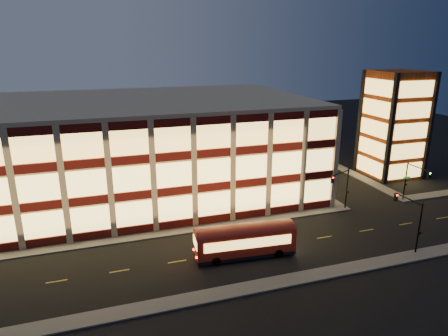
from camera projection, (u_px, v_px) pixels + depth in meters
name	position (u px, v px, depth m)	size (l,w,h in m)	color
ground	(183.00, 235.00, 48.65)	(200.00, 200.00, 0.00)	black
sidewalk_office_south	(157.00, 234.00, 48.64)	(54.00, 2.00, 0.15)	#514F4C
sidewalk_office_east	(289.00, 174.00, 70.89)	(2.00, 30.00, 0.15)	#514F4C
sidewalk_tower_south	(436.00, 194.00, 61.42)	(14.00, 2.00, 0.15)	#514F4C
sidewalk_tower_west	(342.00, 169.00, 74.15)	(2.00, 30.00, 0.15)	#514F4C
sidewalk_near	(214.00, 295.00, 36.83)	(100.00, 2.00, 0.15)	#514F4C
office_building	(139.00, 146.00, 60.97)	(50.45, 30.45, 14.50)	tan
stair_tower	(394.00, 124.00, 68.70)	(8.60, 8.60, 18.00)	#8C3814
traffic_signal_far	(342.00, 183.00, 54.24)	(3.79, 1.87, 6.00)	black
traffic_signal_right	(414.00, 177.00, 56.82)	(1.20, 4.37, 6.00)	black
traffic_signal_near	(411.00, 214.00, 44.39)	(0.32, 4.45, 6.00)	black
trolley_bus	(245.00, 239.00, 43.21)	(11.04, 3.59, 3.68)	#9A1608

